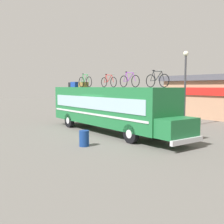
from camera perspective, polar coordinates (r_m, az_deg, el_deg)
ground_plane at (r=18.07m, az=-1.08°, el=-4.22°), size 120.00×120.00×0.00m
bus at (r=17.69m, az=-0.70°, el=1.14°), size 12.01×2.40×2.96m
luggage_bag_1 at (r=21.57m, az=-8.20°, el=5.69°), size 0.75×0.43×0.37m
luggage_bag_2 at (r=20.84m, az=-7.80°, el=5.74°), size 0.70×0.37×0.39m
luggage_bag_3 at (r=20.20m, az=-6.01°, el=5.74°), size 0.63×0.51×0.37m
rooftop_bicycle_1 at (r=19.46m, az=-5.67°, el=6.40°), size 1.78×0.44×0.97m
rooftop_bicycle_2 at (r=17.94m, az=-0.72°, el=6.40°), size 1.74×0.44×0.88m
rooftop_bicycle_3 at (r=16.27m, az=3.65°, el=6.58°), size 1.81×0.44×0.95m
rooftop_bicycle_4 at (r=14.86m, az=9.44°, el=6.62°), size 1.72×0.44×0.95m
trash_bin at (r=13.85m, az=-5.87°, el=-5.53°), size 0.50×0.50×0.81m
street_lamp at (r=20.86m, az=15.11°, el=6.77°), size 0.38×0.38×5.59m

